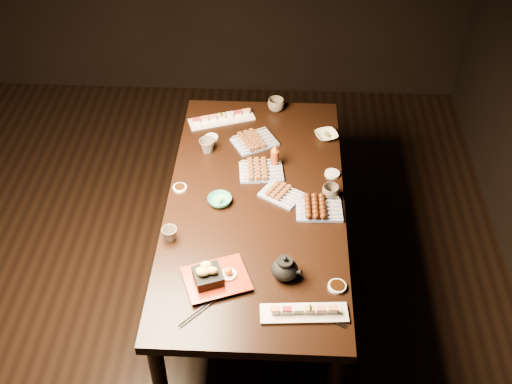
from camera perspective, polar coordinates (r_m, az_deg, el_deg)
ground at (r=3.67m, az=-7.80°, el=-12.50°), size 5.00×5.00×0.00m
dining_table at (r=3.52m, az=-0.04°, el=-5.33°), size 0.92×1.81×0.75m
sushi_platter_near at (r=2.77m, az=4.31°, el=-10.50°), size 0.38×0.13×0.05m
sushi_platter_far at (r=3.80m, az=-3.09°, el=6.66°), size 0.40×0.23×0.05m
yakitori_plate_center at (r=3.41m, az=0.46°, el=2.10°), size 0.25×0.19×0.06m
yakitori_plate_right at (r=3.28m, az=2.26°, el=0.02°), size 0.25×0.23×0.05m
yakitori_plate_left at (r=3.61m, az=-0.13°, el=4.74°), size 0.28×0.26×0.06m
tsukune_plate at (r=3.20m, az=5.64°, el=-1.32°), size 0.23×0.17×0.06m
edamame_bowl_green at (r=3.24m, az=-3.24°, el=-0.76°), size 0.15×0.15×0.04m
edamame_bowl_cream at (r=3.68m, az=6.27°, el=5.02°), size 0.16×0.16×0.03m
tempura_tray at (r=2.86m, az=-3.57°, el=-7.26°), size 0.34×0.31×0.10m
teacup_near_left at (r=3.07m, az=-7.67°, el=-3.74°), size 0.09×0.09×0.07m
teacup_mid_right at (r=3.28m, az=6.65°, el=0.02°), size 0.10×0.10×0.07m
teacup_far_left at (r=3.55m, az=-4.36°, el=4.12°), size 0.09×0.09×0.08m
teacup_far_right at (r=3.87m, az=1.79°, el=7.74°), size 0.11×0.11×0.08m
teapot at (r=2.87m, az=2.56°, el=-6.67°), size 0.19×0.19×0.12m
condiment_bottle at (r=3.43m, az=1.68°, el=3.23°), size 0.06×0.06×0.14m
sauce_dish_west at (r=3.35m, az=-6.79°, el=0.38°), size 0.08×0.08×0.01m
sauce_dish_east at (r=3.43m, az=6.79°, el=1.62°), size 0.09×0.09×0.01m
sauce_dish_se at (r=2.89m, az=7.22°, el=-8.33°), size 0.10×0.10×0.01m
sauce_dish_nw at (r=3.67m, az=-3.98°, el=4.86°), size 0.08×0.08×0.01m
chopsticks_near at (r=2.80m, az=-5.01°, el=-10.45°), size 0.17×0.19×0.01m
chopsticks_se at (r=2.78m, az=6.13°, el=-11.04°), size 0.18×0.11×0.01m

